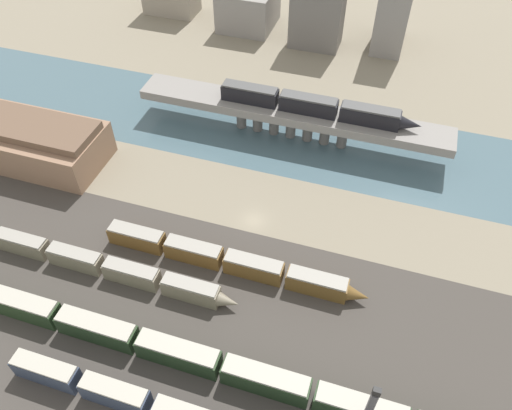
# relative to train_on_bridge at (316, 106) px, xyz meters

# --- Properties ---
(ground_plane) EXTENTS (400.00, 400.00, 0.00)m
(ground_plane) POSITION_rel_train_on_bridge_xyz_m (-5.06, -26.60, -9.07)
(ground_plane) COLOR gray
(railbed_yard) EXTENTS (280.00, 42.00, 0.01)m
(railbed_yard) POSITION_rel_train_on_bridge_xyz_m (-5.06, -50.60, -9.06)
(railbed_yard) COLOR #423D38
(railbed_yard) RESTS_ON ground
(river_water) EXTENTS (320.00, 26.75, 0.01)m
(river_water) POSITION_rel_train_on_bridge_xyz_m (-5.06, 0.00, -9.06)
(river_water) COLOR #47606B
(river_water) RESTS_ON ground
(bridge) EXTENTS (67.94, 7.81, 7.27)m
(bridge) POSITION_rel_train_on_bridge_xyz_m (-5.06, -0.00, -3.30)
(bridge) COLOR gray
(bridge) RESTS_ON ground
(train_on_bridge) EXTENTS (42.16, 3.17, 3.68)m
(train_on_bridge) POSITION_rel_train_on_bridge_xyz_m (0.00, 0.00, 0.00)
(train_on_bridge) COLOR black
(train_on_bridge) RESTS_ON bridge
(train_yard_mid) EXTENTS (111.04, 3.13, 4.05)m
(train_yard_mid) POSITION_rel_train_on_bridge_xyz_m (-12.29, -56.59, -7.07)
(train_yard_mid) COLOR #23381E
(train_yard_mid) RESTS_ON ground
(train_yard_far) EXTENTS (45.03, 2.64, 3.62)m
(train_yard_far) POSITION_rel_train_on_bridge_xyz_m (-24.58, -45.70, -7.29)
(train_yard_far) COLOR gray
(train_yard_far) RESTS_ON ground
(train_yard_outer) EXTENTS (46.44, 2.92, 3.67)m
(train_yard_outer) POSITION_rel_train_on_bridge_xyz_m (-5.56, -38.25, -7.27)
(train_yard_outer) COLOR brown
(train_yard_outer) RESTS_ON ground
(warehouse_building) EXTENTS (28.82, 14.61, 9.22)m
(warehouse_building) POSITION_rel_train_on_bridge_xyz_m (-53.88, -23.29, -4.68)
(warehouse_building) COLOR #937056
(warehouse_building) RESTS_ON ground
(signal_tower) EXTENTS (1.06, 1.06, 12.22)m
(signal_tower) POSITION_rel_train_on_bridge_xyz_m (20.47, -58.09, -3.17)
(signal_tower) COLOR #4C4C51
(signal_tower) RESTS_ON ground
(city_block_left) EXTENTS (15.03, 15.82, 10.99)m
(city_block_left) POSITION_rel_train_on_bridge_xyz_m (-30.11, 46.22, -3.57)
(city_block_left) COLOR gray
(city_block_left) RESTS_ON ground
(city_block_center) EXTENTS (13.56, 9.07, 18.36)m
(city_block_center) POSITION_rel_train_on_bridge_xyz_m (-9.00, 41.31, 0.11)
(city_block_center) COLOR slate
(city_block_center) RESTS_ON ground
(city_block_right) EXTENTS (8.20, 15.90, 21.71)m
(city_block_right) POSITION_rel_train_on_bridge_xyz_m (10.35, 47.21, 1.79)
(city_block_right) COLOR gray
(city_block_right) RESTS_ON ground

